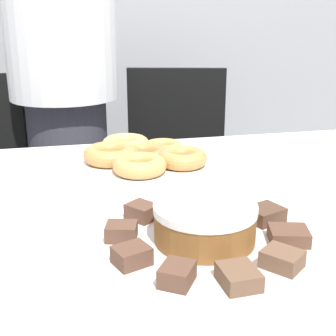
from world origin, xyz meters
TOP-DOWN VIEW (x-y plane):
  - table at (0.00, 0.00)m, footprint 1.60×0.88m
  - person_standing at (-0.13, 0.93)m, footprint 0.39×0.39m
  - office_chair_right at (0.28, 0.87)m, footprint 0.53×0.53m
  - plate_cake at (0.06, -0.20)m, footprint 0.36×0.36m
  - plate_donuts at (0.04, 0.23)m, footprint 0.36×0.36m
  - frosted_cake at (0.06, -0.20)m, footprint 0.16×0.16m
  - lamington_0 at (0.14, -0.09)m, footprint 0.07×0.07m
  - lamington_1 at (0.06, -0.07)m, footprint 0.05×0.06m
  - lamington_2 at (-0.02, -0.10)m, footprint 0.06×0.06m
  - lamington_3 at (-0.06, -0.16)m, footprint 0.06×0.05m
  - lamington_4 at (-0.06, -0.24)m, footprint 0.06×0.06m
  - lamington_5 at (-0.01, -0.31)m, footprint 0.06×0.06m
  - lamington_6 at (0.07, -0.33)m, footprint 0.05×0.06m
  - lamington_7 at (0.15, -0.30)m, footprint 0.07×0.07m
  - lamington_8 at (0.19, -0.23)m, footprint 0.07×0.06m
  - lamington_9 at (0.19, -0.15)m, footprint 0.07×0.07m
  - donut_0 at (0.04, 0.23)m, footprint 0.11×0.11m
  - donut_1 at (-0.03, 0.23)m, footprint 0.13×0.13m
  - donut_2 at (0.02, 0.14)m, footprint 0.12×0.12m
  - donut_3 at (0.12, 0.17)m, footprint 0.11×0.11m
  - donut_4 at (0.10, 0.28)m, footprint 0.10×0.10m
  - donut_5 at (0.01, 0.32)m, footprint 0.12×0.12m

SIDE VIEW (x-z plane):
  - office_chair_right at x=0.28m, z-range -0.03..0.84m
  - table at x=0.00m, z-range 0.28..1.01m
  - plate_cake at x=0.06m, z-range 0.73..0.74m
  - plate_donuts at x=0.04m, z-range 0.73..0.74m
  - lamington_1 at x=0.06m, z-range 0.74..0.76m
  - lamington_8 at x=0.19m, z-range 0.74..0.77m
  - lamington_6 at x=0.07m, z-range 0.74..0.77m
  - lamington_9 at x=0.19m, z-range 0.74..0.77m
  - lamington_7 at x=0.15m, z-range 0.74..0.77m
  - lamington_0 at x=0.14m, z-range 0.74..0.77m
  - lamington_3 at x=-0.06m, z-range 0.74..0.77m
  - lamington_4 at x=-0.06m, z-range 0.74..0.77m
  - lamington_5 at x=-0.01m, z-range 0.74..0.77m
  - lamington_2 at x=-0.02m, z-range 0.74..0.77m
  - donut_4 at x=0.10m, z-range 0.74..0.77m
  - donut_0 at x=0.04m, z-range 0.74..0.78m
  - donut_2 at x=0.02m, z-range 0.74..0.78m
  - donut_5 at x=0.01m, z-range 0.74..0.78m
  - donut_3 at x=0.12m, z-range 0.74..0.78m
  - donut_1 at x=-0.03m, z-range 0.74..0.78m
  - frosted_cake at x=0.06m, z-range 0.74..0.80m
  - person_standing at x=-0.13m, z-range 0.03..1.61m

